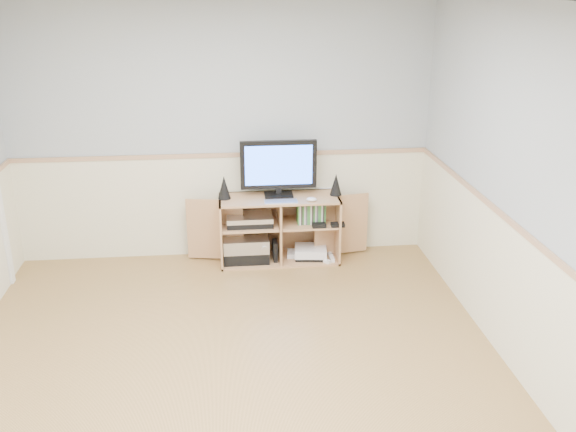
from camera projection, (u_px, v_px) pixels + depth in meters
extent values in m
cube|color=tan|center=(231.00, 384.00, 4.43)|extent=(4.00, 4.50, 0.02)
cube|color=#9DA6AA|center=(534.00, 202.00, 4.18)|extent=(0.02, 4.50, 2.50)
cube|color=#9DA6AA|center=(222.00, 131.00, 6.09)|extent=(4.00, 0.02, 2.50)
cube|color=beige|center=(225.00, 206.00, 6.34)|extent=(4.00, 0.01, 1.00)
cube|color=tan|center=(223.00, 155.00, 6.15)|extent=(4.00, 0.02, 0.04)
cube|color=tan|center=(279.00, 259.00, 6.34)|extent=(1.15, 0.43, 0.02)
cube|color=tan|center=(279.00, 198.00, 6.12)|extent=(1.15, 0.43, 0.02)
cube|color=tan|center=(221.00, 231.00, 6.17)|extent=(0.02, 0.43, 0.65)
cube|color=tan|center=(336.00, 227.00, 6.28)|extent=(0.02, 0.43, 0.65)
cube|color=tan|center=(277.00, 222.00, 6.42)|extent=(1.15, 0.02, 0.65)
cube|color=tan|center=(279.00, 229.00, 6.23)|extent=(0.02, 0.41, 0.61)
cube|color=tan|center=(250.00, 225.00, 6.18)|extent=(0.54, 0.39, 0.02)
cube|color=tan|center=(309.00, 223.00, 6.24)|extent=(0.54, 0.39, 0.02)
cube|color=tan|center=(215.00, 229.00, 6.22)|extent=(0.55, 0.11, 0.61)
cube|color=tan|center=(341.00, 225.00, 6.34)|extent=(0.55, 0.11, 0.61)
cube|color=black|center=(279.00, 195.00, 6.16)|extent=(0.27, 0.18, 0.02)
cube|color=black|center=(279.00, 191.00, 6.14)|extent=(0.05, 0.04, 0.06)
cube|color=black|center=(278.00, 165.00, 6.05)|extent=(0.72, 0.05, 0.46)
cube|color=blue|center=(279.00, 165.00, 6.02)|extent=(0.64, 0.01, 0.38)
cone|color=black|center=(224.00, 187.00, 6.04)|extent=(0.12, 0.12, 0.22)
cone|color=black|center=(336.00, 184.00, 6.15)|extent=(0.11, 0.11, 0.21)
cube|color=white|center=(281.00, 202.00, 5.98)|extent=(0.31, 0.13, 0.01)
ellipsoid|color=white|center=(312.00, 199.00, 6.00)|extent=(0.11, 0.09, 0.04)
cube|color=black|center=(246.00, 254.00, 6.28)|extent=(0.44, 0.33, 0.11)
cube|color=silver|center=(246.00, 243.00, 6.24)|extent=(0.44, 0.33, 0.13)
cube|color=black|center=(250.00, 222.00, 6.17)|extent=(0.44, 0.31, 0.05)
cube|color=silver|center=(249.00, 217.00, 6.15)|extent=(0.44, 0.31, 0.05)
cube|color=black|center=(275.00, 251.00, 6.25)|extent=(0.04, 0.14, 0.20)
cube|color=white|center=(298.00, 254.00, 6.37)|extent=(0.23, 0.18, 0.05)
cube|color=black|center=(310.00, 256.00, 6.34)|extent=(0.33, 0.27, 0.03)
cube|color=white|center=(311.00, 251.00, 6.32)|extent=(0.34, 0.29, 0.08)
cube|color=white|center=(332.00, 258.00, 6.28)|extent=(0.04, 0.14, 0.03)
cube|color=white|center=(327.00, 252.00, 6.43)|extent=(0.09, 0.15, 0.03)
cube|color=#3F8C3F|center=(311.00, 213.00, 6.18)|extent=(0.27, 0.13, 0.19)
cube|color=white|center=(325.00, 193.00, 6.39)|extent=(0.12, 0.03, 0.12)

